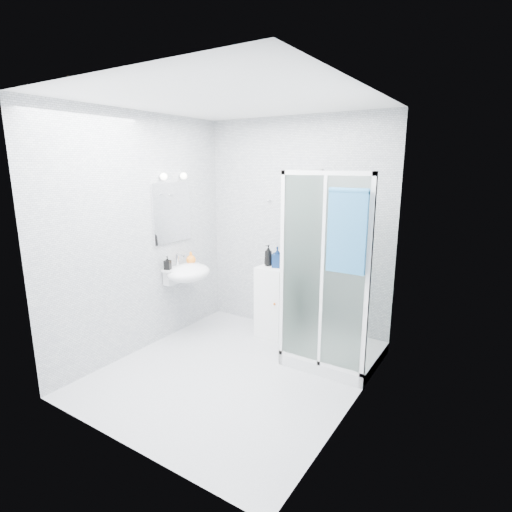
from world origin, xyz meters
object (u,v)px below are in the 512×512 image
Objects in this scene: shampoo_bottle_a at (268,255)px; soap_dispenser_orange at (191,258)px; shampoo_bottle_b at (277,257)px; storage_cabinet at (274,301)px; soap_dispenser_black at (168,263)px; hand_towel at (347,229)px; wall_basin at (187,273)px; shower_enclosure at (327,320)px.

soap_dispenser_orange is at bearing -153.29° from shampoo_bottle_a.
soap_dispenser_orange is (-0.97, -0.42, -0.05)m from shampoo_bottle_b.
soap_dispenser_black is at bearing -140.13° from storage_cabinet.
storage_cabinet is 1.68m from hand_towel.
shampoo_bottle_b is at bearing 4.16° from storage_cabinet.
shampoo_bottle_a is 1.18m from soap_dispenser_black.
hand_towel reaches higher than wall_basin.
shampoo_bottle_a is 1.60× the size of soap_dispenser_black.
hand_towel is (0.31, -0.40, 1.05)m from shower_enclosure.
shower_enclosure is 2.31× the size of storage_cabinet.
shampoo_bottle_b is (-0.75, 0.26, 0.54)m from shower_enclosure.
shampoo_bottle_a is at bearing 177.26° from shampoo_bottle_b.
storage_cabinet is at bearing 149.22° from hand_towel.
shower_enclosure is 8.12× the size of shampoo_bottle_b.
shampoo_bottle_b reaches higher than soap_dispenser_orange.
hand_towel is at bearing -31.74° from shampoo_bottle_b.
wall_basin is at bearing -169.19° from shower_enclosure.
shampoo_bottle_a is (-0.09, 0.01, 0.56)m from storage_cabinet.
soap_dispenser_orange is at bearing 115.21° from wall_basin.
storage_cabinet is at bearing -4.90° from shampoo_bottle_a.
soap_dispenser_black is (-0.05, -0.35, 0.00)m from soap_dispenser_orange.
wall_basin is 0.99m from shampoo_bottle_a.
shampoo_bottle_a is (-0.88, 0.27, 0.54)m from shower_enclosure.
storage_cabinet is at bearing 37.86° from soap_dispenser_black.
shampoo_bottle_b is 1.28m from soap_dispenser_black.
shampoo_bottle_a is 1.68× the size of soap_dispenser_orange.
shampoo_bottle_b is (0.13, -0.01, -0.00)m from shampoo_bottle_a.
shampoo_bottle_a is at bearing 40.77° from soap_dispenser_black.
hand_towel is at bearing -2.47° from wall_basin.
shower_enclosure reaches higher than soap_dispenser_black.
hand_towel is 2.96× the size of shampoo_bottle_a.
soap_dispenser_black reaches higher than soap_dispenser_orange.
shampoo_bottle_a reaches higher than wall_basin.
shampoo_bottle_b reaches higher than storage_cabinet.
soap_dispenser_orange is (-0.85, -0.43, -0.05)m from shampoo_bottle_a.
shower_enclosure reaches higher than wall_basin.
shampoo_bottle_b is at bearing 32.64° from wall_basin.
shampoo_bottle_b is (-1.07, 0.66, -0.51)m from hand_towel.
hand_towel is 4.72× the size of soap_dispenser_black.
hand_towel is 2.13m from soap_dispenser_orange.
storage_cabinet is 1.15× the size of hand_towel.
storage_cabinet is 1.14m from soap_dispenser_orange.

